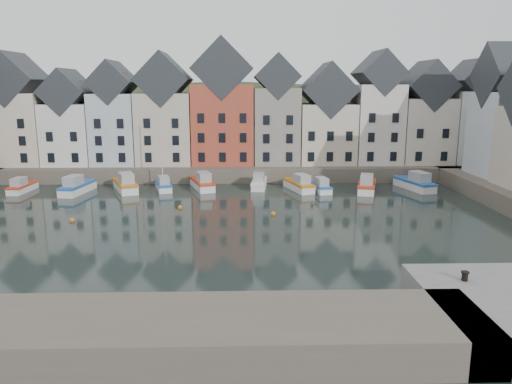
{
  "coord_description": "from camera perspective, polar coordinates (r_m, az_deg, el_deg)",
  "views": [
    {
      "loc": [
        2.85,
        -44.95,
        13.2
      ],
      "look_at": [
        4.24,
        6.0,
        2.26
      ],
      "focal_mm": 35.0,
      "sensor_mm": 36.0,
      "label": 1
    }
  ],
  "objects": [
    {
      "name": "ground",
      "position": [
        46.94,
        -5.0,
        -4.26
      ],
      "size": [
        260.0,
        260.0,
        0.0
      ],
      "primitive_type": "plane",
      "color": "black",
      "rests_on": "ground"
    },
    {
      "name": "far_quay",
      "position": [
        75.99,
        -3.7,
        2.85
      ],
      "size": [
        90.0,
        16.0,
        2.0
      ],
      "primitive_type": "cube",
      "color": "#53493F",
      "rests_on": "ground"
    },
    {
      "name": "hillside",
      "position": [
        105.69,
        -3.04,
        -5.05
      ],
      "size": [
        153.6,
        70.4,
        64.0
      ],
      "color": "black",
      "rests_on": "ground"
    },
    {
      "name": "far_terrace",
      "position": [
        73.08,
        -1.29,
        8.72
      ],
      "size": [
        72.37,
        8.16,
        17.78
      ],
      "color": "beige",
      "rests_on": "far_quay"
    },
    {
      "name": "mooring_buoys",
      "position": [
        52.4,
        -9.03,
        -2.46
      ],
      "size": [
        20.5,
        5.5,
        0.5
      ],
      "color": "#C16C16",
      "rests_on": "ground"
    },
    {
      "name": "boat_a",
      "position": [
        69.46,
        -25.19,
        0.53
      ],
      "size": [
        2.01,
        5.6,
        2.12
      ],
      "rotation": [
        0.0,
        0.0,
        -0.05
      ],
      "color": "silver",
      "rests_on": "ground"
    },
    {
      "name": "boat_b",
      "position": [
        65.99,
        -19.8,
        0.53
      ],
      "size": [
        3.12,
        6.93,
        2.57
      ],
      "rotation": [
        0.0,
        0.0,
        -0.16
      ],
      "color": "silver",
      "rests_on": "ground"
    },
    {
      "name": "boat_c",
      "position": [
        65.55,
        -14.69,
        0.81
      ],
      "size": [
        4.66,
        7.24,
        2.67
      ],
      "rotation": [
        0.0,
        0.0,
        0.39
      ],
      "color": "silver",
      "rests_on": "ground"
    },
    {
      "name": "boat_d",
      "position": [
        65.12,
        -10.53,
        0.82
      ],
      "size": [
        3.03,
        5.69,
        10.41
      ],
      "rotation": [
        0.0,
        0.0,
        0.26
      ],
      "color": "silver",
      "rests_on": "ground"
    },
    {
      "name": "boat_e",
      "position": [
        65.03,
        -6.13,
        1.01
      ],
      "size": [
        3.9,
        6.88,
        2.52
      ],
      "rotation": [
        0.0,
        0.0,
        0.3
      ],
      "color": "silver",
      "rests_on": "ground"
    },
    {
      "name": "boat_f",
      "position": [
        65.28,
        0.35,
        1.05
      ],
      "size": [
        2.38,
        6.03,
        2.26
      ],
      "rotation": [
        0.0,
        0.0,
        -0.1
      ],
      "color": "silver",
      "rests_on": "ground"
    },
    {
      "name": "boat_g",
      "position": [
        63.99,
        4.98,
        0.82
      ],
      "size": [
        3.73,
        6.58,
        2.41
      ],
      "rotation": [
        0.0,
        0.0,
        0.3
      ],
      "color": "silver",
      "rests_on": "ground"
    },
    {
      "name": "boat_h",
      "position": [
        63.68,
        7.33,
        0.62
      ],
      "size": [
        2.55,
        5.56,
        2.05
      ],
      "rotation": [
        0.0,
        0.0,
        0.17
      ],
      "color": "silver",
      "rests_on": "ground"
    },
    {
      "name": "boat_i",
      "position": [
        64.54,
        12.55,
        0.71
      ],
      "size": [
        3.81,
        6.93,
        2.54
      ],
      "rotation": [
        0.0,
        0.0,
        -0.28
      ],
      "color": "silver",
      "rests_on": "ground"
    },
    {
      "name": "boat_j",
      "position": [
        67.49,
        17.75,
        0.94
      ],
      "size": [
        3.88,
        7.28,
        2.67
      ],
      "rotation": [
        0.0,
        0.0,
        0.26
      ],
      "color": "silver",
      "rests_on": "ground"
    },
    {
      "name": "mooring_bollard",
      "position": [
        31.94,
        22.77,
        -8.81
      ],
      "size": [
        0.48,
        0.48,
        0.56
      ],
      "color": "black",
      "rests_on": "near_quay"
    }
  ]
}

